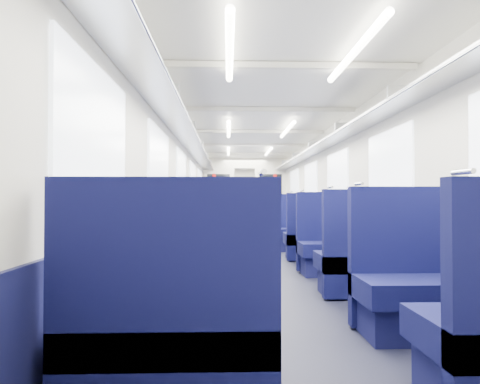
{
  "coord_description": "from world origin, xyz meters",
  "views": [
    {
      "loc": [
        -0.57,
        -10.03,
        0.97
      ],
      "look_at": [
        -0.21,
        1.66,
        1.17
      ],
      "focal_mm": 30.28,
      "sensor_mm": 36.0,
      "label": 1
    }
  ],
  "objects": [
    {
      "name": "floor",
      "position": [
        0.0,
        0.0,
        0.0
      ],
      "size": [
        2.8,
        18.0,
        0.01
      ],
      "primitive_type": "cube",
      "color": "black",
      "rests_on": "ground"
    },
    {
      "name": "ceiling",
      "position": [
        0.0,
        0.0,
        2.35
      ],
      "size": [
        2.8,
        18.0,
        0.01
      ],
      "primitive_type": "cube",
      "color": "white",
      "rests_on": "wall_left"
    },
    {
      "name": "wall_left",
      "position": [
        -1.4,
        0.0,
        1.18
      ],
      "size": [
        0.02,
        18.0,
        2.35
      ],
      "primitive_type": "cube",
      "color": "beige",
      "rests_on": "floor"
    },
    {
      "name": "dado_left",
      "position": [
        -1.39,
        0.0,
        0.35
      ],
      "size": [
        0.03,
        17.9,
        0.7
      ],
      "primitive_type": "cube",
      "color": "#111239",
      "rests_on": "floor"
    },
    {
      "name": "wall_right",
      "position": [
        1.4,
        0.0,
        1.18
      ],
      "size": [
        0.02,
        18.0,
        2.35
      ],
      "primitive_type": "cube",
      "color": "beige",
      "rests_on": "floor"
    },
    {
      "name": "dado_right",
      "position": [
        1.39,
        0.0,
        0.35
      ],
      "size": [
        0.03,
        17.9,
        0.7
      ],
      "primitive_type": "cube",
      "color": "#111239",
      "rests_on": "floor"
    },
    {
      "name": "wall_far",
      "position": [
        0.0,
        9.0,
        1.18
      ],
      "size": [
        2.8,
        0.02,
        2.35
      ],
      "primitive_type": "cube",
      "color": "beige",
      "rests_on": "floor"
    },
    {
      "name": "luggage_rack_left",
      "position": [
        -1.21,
        0.0,
        1.97
      ],
      "size": [
        0.36,
        17.4,
        0.18
      ],
      "color": "#B2B5BA",
      "rests_on": "wall_left"
    },
    {
      "name": "luggage_rack_right",
      "position": [
        1.21,
        0.0,
        1.97
      ],
      "size": [
        0.36,
        17.4,
        0.18
      ],
      "color": "#B2B5BA",
      "rests_on": "wall_right"
    },
    {
      "name": "windows",
      "position": [
        0.0,
        -0.46,
        1.42
      ],
      "size": [
        2.78,
        15.6,
        0.75
      ],
      "color": "white",
      "rests_on": "wall_left"
    },
    {
      "name": "ceiling_fittings",
      "position": [
        0.0,
        -0.26,
        2.29
      ],
      "size": [
        2.7,
        16.06,
        0.11
      ],
      "color": "silver",
      "rests_on": "ceiling"
    },
    {
      "name": "end_door",
      "position": [
        0.0,
        8.94,
        1.0
      ],
      "size": [
        0.75,
        0.06,
        2.0
      ],
      "primitive_type": "cube",
      "color": "black",
      "rests_on": "floor"
    },
    {
      "name": "bulkhead",
      "position": [
        -0.0,
        3.57,
        1.23
      ],
      "size": [
        2.8,
        0.1,
        2.35
      ],
      "color": "silver",
      "rests_on": "floor"
    },
    {
      "name": "seat_0",
      "position": [
        -0.83,
        -8.17,
        0.33
      ],
      "size": [
        0.97,
        0.54,
        1.09
      ],
      "color": "#0E1145",
      "rests_on": "floor"
    },
    {
      "name": "seat_2",
      "position": [
        -0.83,
        -7.13,
        0.33
      ],
      "size": [
        0.97,
        0.54,
        1.09
      ],
      "color": "#0E1145",
      "rests_on": "floor"
    },
    {
      "name": "seat_3",
      "position": [
        0.83,
        -7.17,
        0.33
      ],
      "size": [
        0.97,
        0.54,
        1.09
      ],
      "color": "#0E1145",
      "rests_on": "floor"
    },
    {
      "name": "seat_4",
      "position": [
        -0.83,
        -6.02,
        0.33
      ],
      "size": [
        0.97,
        0.54,
        1.09
      ],
      "color": "#0E1145",
      "rests_on": "floor"
    },
    {
      "name": "seat_5",
      "position": [
        0.83,
        -6.06,
        0.33
      ],
      "size": [
        0.97,
        0.54,
        1.09
      ],
      "color": "#0E1145",
      "rests_on": "floor"
    },
    {
      "name": "seat_6",
      "position": [
        -0.83,
        -4.87,
        0.33
      ],
      "size": [
        0.97,
        0.54,
        1.09
      ],
      "color": "#0E1145",
      "rests_on": "floor"
    },
    {
      "name": "seat_7",
      "position": [
        0.83,
        -4.85,
        0.33
      ],
      "size": [
        0.97,
        0.54,
        1.09
      ],
      "color": "#0E1145",
      "rests_on": "floor"
    },
    {
      "name": "seat_8",
      "position": [
        -0.83,
        -3.79,
        0.33
      ],
      "size": [
        0.97,
        0.54,
        1.09
      ],
      "color": "#0E1145",
      "rests_on": "floor"
    },
    {
      "name": "seat_9",
      "position": [
        0.83,
        -3.69,
        0.33
      ],
      "size": [
        0.97,
        0.54,
        1.09
      ],
      "color": "#0E1145",
      "rests_on": "floor"
    },
    {
      "name": "seat_10",
      "position": [
        -0.83,
        -2.5,
        0.33
      ],
      "size": [
        0.97,
        0.54,
        1.09
      ],
      "color": "#0E1145",
      "rests_on": "floor"
    },
    {
      "name": "seat_11",
      "position": [
        0.83,
        -2.45,
        0.33
      ],
      "size": [
        0.97,
        0.54,
        1.09
      ],
      "color": "#0E1145",
      "rests_on": "floor"
    },
    {
      "name": "seat_12",
      "position": [
        -0.83,
        -1.38,
        0.33
      ],
      "size": [
        0.97,
        0.54,
        1.09
      ],
      "color": "#0E1145",
      "rests_on": "floor"
    },
    {
      "name": "seat_13",
      "position": [
        0.83,
        -1.41,
        0.33
      ],
      "size": [
        0.97,
        0.54,
        1.09
      ],
      "color": "#0E1145",
      "rests_on": "floor"
    },
    {
      "name": "seat_14",
      "position": [
        -0.83,
        -0.27,
        0.33
      ],
      "size": [
        0.97,
        0.54,
        1.09
      ],
      "color": "#0E1145",
      "rests_on": "floor"
    },
    {
      "name": "seat_15",
      "position": [
        0.83,
        -0.32,
        0.33
      ],
      "size": [
        0.97,
        0.54,
        1.09
      ],
      "color": "#0E1145",
      "rests_on": "floor"
    },
    {
      "name": "seat_16",
      "position": [
        -0.83,
        0.97,
        0.33
      ],
      "size": [
        0.97,
        0.54,
        1.09
      ],
      "color": "#0E1145",
      "rests_on": "floor"
    },
    {
      "name": "seat_17",
      "position": [
        0.83,
        1.0,
        0.33
      ],
      "size": [
        0.97,
        0.54,
        1.09
      ],
      "color": "#0E1145",
      "rests_on": "floor"
    },
    {
      "name": "seat_18",
      "position": [
        -0.83,
        2.12,
        0.33
      ],
      "size": [
        0.97,
        0.54,
        1.09
      ],
      "color": "#0E1145",
      "rests_on": "floor"
    },
    {
      "name": "seat_19",
      "position": [
        0.83,
        2.18,
        0.33
      ],
      "size": [
        0.97,
        0.54,
        1.09
      ],
      "color": "#0E1145",
      "rests_on": "floor"
    },
    {
      "name": "seat_20",
      "position": [
        -0.83,
        4.22,
        0.33
      ],
      "size": [
        0.97,
        0.54,
        1.09
      ],
      "color": "#0E1145",
      "rests_on": "floor"
    },
    {
      "name": "seat_21",
      "position": [
        0.83,
        4.16,
        0.33
      ],
      "size": [
        0.97,
        0.54,
        1.09
      ],
      "color": "#0E1145",
      "rests_on": "floor"
    },
    {
      "name": "seat_22",
      "position": [
        -0.83,
        5.25,
        0.33
      ],
      "size": [
        0.97,
        0.54,
        1.09
      ],
      "color": "#0E1145",
      "rests_on": "floor"
    },
    {
      "name": "seat_23",
      "position": [
        0.83,
        5.33,
        0.33
      ],
      "size": [
        0.97,
        0.54,
        1.09
      ],
      "color": "#0E1145",
      "rests_on": "floor"
    },
    {
      "name": "seat_24",
      "position": [
        -0.83,
        6.45,
        0.33
      ],
      "size": [
        0.97,
        0.54,
        1.09
      ],
      "color": "#0E1145",
      "rests_on": "floor"
    },
    {
      "name": "seat_25",
      "position": [
        0.83,
        6.54,
        0.33
      ],
      "size": [
        0.97,
        0.54,
        1.09
      ],
      "color": "#0E1145",
      "rests_on": "floor"
    },
    {
      "name": "seat_26",
      "position": [
        -0.83,
        7.61,
        0.33
      ],
      "size": [
        0.97,
        0.54,
        1.09
      ],
      "color": "#0E1145",
      "rests_on": "floor"
    },
    {
      "name": "seat_27",
      "position": [
        0.83,
        7.48,
        0.33
      ],
      "size": [
        0.97,
        0.54,
        1.09
      ],
      "color": "#0E1145",
      "rests_on": "floor"
    }
  ]
}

